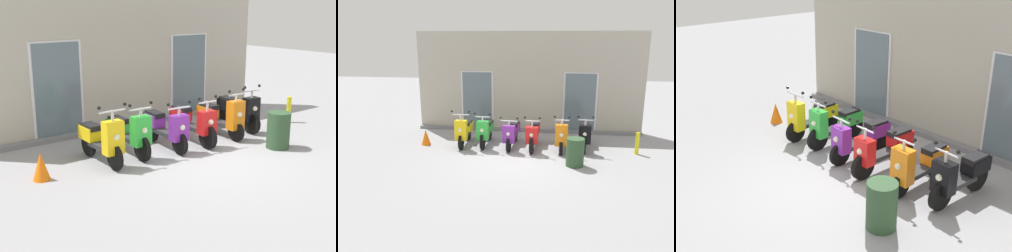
{
  "view_description": "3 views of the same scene",
  "coord_description": "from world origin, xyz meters",
  "views": [
    {
      "loc": [
        -6.08,
        -6.42,
        3.1
      ],
      "look_at": [
        -0.6,
        0.79,
        0.62
      ],
      "focal_mm": 47.97,
      "sensor_mm": 36.0,
      "label": 1
    },
    {
      "loc": [
        0.87,
        -9.68,
        3.56
      ],
      "look_at": [
        -0.48,
        0.51,
        0.88
      ],
      "focal_mm": 36.6,
      "sensor_mm": 36.0,
      "label": 2
    },
    {
      "loc": [
        5.27,
        -4.59,
        4.09
      ],
      "look_at": [
        -0.61,
        0.94,
        0.74
      ],
      "focal_mm": 44.48,
      "sensor_mm": 36.0,
      "label": 3
    }
  ],
  "objects": [
    {
      "name": "scooter_black",
      "position": [
        2.01,
        1.28,
        0.49
      ],
      "size": [
        0.53,
        1.58,
        1.21
      ],
      "color": "black",
      "rests_on": "ground_plane"
    },
    {
      "name": "storefront_facade",
      "position": [
        0.0,
        3.36,
        1.83
      ],
      "size": [
        8.57,
        0.5,
        3.78
      ],
      "color": "#B2AD9E",
      "rests_on": "ground_plane"
    },
    {
      "name": "traffic_cone",
      "position": [
        -3.3,
        1.03,
        0.26
      ],
      "size": [
        0.32,
        0.32,
        0.52
      ],
      "primitive_type": "cone",
      "color": "orange",
      "rests_on": "ground_plane"
    },
    {
      "name": "scooter_purple",
      "position": [
        -0.37,
        1.19,
        0.47
      ],
      "size": [
        0.6,
        1.64,
        1.14
      ],
      "color": "black",
      "rests_on": "ground_plane"
    },
    {
      "name": "scooter_yellow",
      "position": [
        -1.98,
        1.16,
        0.51
      ],
      "size": [
        0.63,
        1.57,
        1.29
      ],
      "color": "black",
      "rests_on": "ground_plane"
    },
    {
      "name": "scooter_orange",
      "position": [
        1.24,
        1.09,
        0.48
      ],
      "size": [
        0.51,
        1.55,
        1.23
      ],
      "color": "black",
      "rests_on": "ground_plane"
    },
    {
      "name": "ground_plane",
      "position": [
        0.0,
        0.0,
        0.0
      ],
      "size": [
        40.0,
        40.0,
        0.0
      ],
      "primitive_type": "plane",
      "color": "#939399"
    },
    {
      "name": "scooter_green",
      "position": [
        -1.27,
        1.28,
        0.49
      ],
      "size": [
        0.56,
        1.63,
        1.22
      ],
      "color": "black",
      "rests_on": "ground_plane"
    },
    {
      "name": "curb_bollard",
      "position": [
        3.59,
        0.95,
        0.35
      ],
      "size": [
        0.12,
        0.12,
        0.7
      ],
      "primitive_type": "cylinder",
      "color": "yellow",
      "rests_on": "ground_plane"
    },
    {
      "name": "scooter_red",
      "position": [
        0.35,
        1.12,
        0.48
      ],
      "size": [
        0.53,
        1.67,
        1.18
      ],
      "color": "black",
      "rests_on": "ground_plane"
    },
    {
      "name": "trash_bin",
      "position": [
        1.61,
        -0.33,
        0.41
      ],
      "size": [
        0.5,
        0.5,
        0.81
      ],
      "primitive_type": "cylinder",
      "color": "#2D4C2D",
      "rests_on": "ground_plane"
    }
  ]
}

